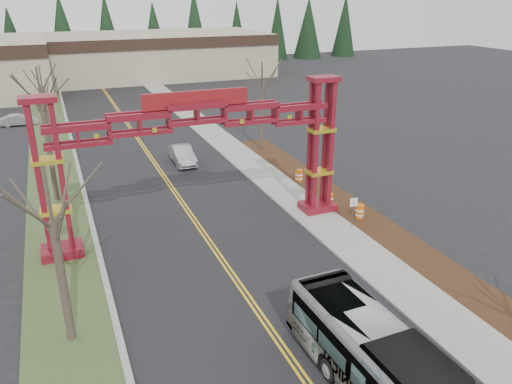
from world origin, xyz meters
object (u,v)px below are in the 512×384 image
transit_bus (390,376)px  silver_sedan (182,155)px  parked_car_far_a (19,120)px  retail_building_east (154,55)px  barrel_south (360,212)px  gateway_arch (198,137)px  bare_tree_median_far (42,88)px  bare_tree_median_mid (42,104)px  barrel_mid (330,200)px  bare_tree_right_far (262,87)px  street_sign (353,207)px  bare_tree_median_near (53,223)px  barrel_north (299,176)px

transit_bus → silver_sedan: (0.25, 29.10, -0.74)m
silver_sedan → parked_car_far_a: bearing=125.3°
silver_sedan → retail_building_east: bearing=82.0°
transit_bus → barrel_south: bearing=58.9°
gateway_arch → bare_tree_median_far: 23.32m
parked_car_far_a → gateway_arch: bearing=-158.9°
barrel_south → bare_tree_median_mid: bearing=148.9°
transit_bus → silver_sedan: bearing=88.3°
barrel_south → barrel_mid: barrel_south is taller
retail_building_east → bare_tree_median_mid: bare_tree_median_mid is taller
bare_tree_right_far → transit_bus: bearing=-104.9°
transit_bus → street_sign: size_ratio=5.30×
gateway_arch → bare_tree_median_near: (-8.00, -7.73, -0.55)m
bare_tree_median_far → barrel_north: bearing=-43.8°
retail_building_east → silver_sedan: size_ratio=8.45×
bare_tree_median_mid → bare_tree_right_far: bare_tree_median_mid is taller
parked_car_far_a → barrel_north: size_ratio=3.75×
parked_car_far_a → street_sign: bearing=-148.5°
barrel_mid → barrel_north: bearing=88.4°
transit_bus → barrel_north: (7.34, 21.22, -0.97)m
bare_tree_right_far → street_sign: bearing=-94.1°
barrel_south → barrel_north: (-0.54, 7.48, -0.01)m
retail_building_east → bare_tree_right_far: 47.72m
bare_tree_median_near → bare_tree_median_mid: size_ratio=0.84×
retail_building_east → barrel_south: bearing=-90.1°
transit_bus → bare_tree_median_mid: bare_tree_median_mid is taller
gateway_arch → barrel_mid: (9.19, 0.44, -5.53)m
silver_sedan → barrel_mid: 14.52m
silver_sedan → barrel_north: 10.60m
transit_bus → parked_car_far_a: 50.24m
bare_tree_median_near → bare_tree_median_mid: bare_tree_median_mid is taller
gateway_arch → barrel_mid: size_ratio=20.07×
silver_sedan → transit_bus: bearing=-89.4°
barrel_north → bare_tree_median_far: bearing=136.2°
bare_tree_median_far → silver_sedan: bearing=-40.5°
gateway_arch → bare_tree_median_far: gateway_arch is taller
transit_bus → gateway_arch: bearing=95.8°
bare_tree_median_near → silver_sedan: bearing=63.9°
bare_tree_right_far → barrel_mid: size_ratio=8.79×
retail_building_east → bare_tree_right_far: (0.00, -47.66, 2.28)m
barrel_south → barrel_north: 7.50m
bare_tree_median_near → barrel_south: (17.85, 5.54, -4.92)m
bare_tree_median_far → barrel_south: bearing=-53.5°
bare_tree_median_mid → silver_sedan: bearing=24.2°
retail_building_east → parked_car_far_a: size_ratio=9.97×
barrel_north → street_sign: bearing=-93.9°
transit_bus → retail_building_east: bearing=82.9°
silver_sedan → bare_tree_right_far: bare_tree_right_far is taller
gateway_arch → transit_bus: gateway_arch is taller
transit_bus → street_sign: transit_bus is taller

